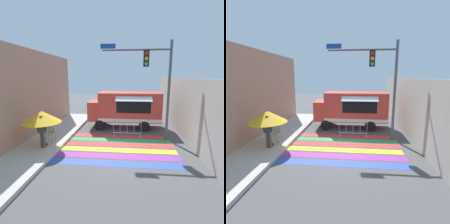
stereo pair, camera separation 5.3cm
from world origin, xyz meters
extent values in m
plane|color=#4C4C4F|center=(0.00, 0.00, 0.00)|extent=(60.00, 60.00, 0.00)
cube|color=#B7B5AD|center=(-5.23, 0.00, 0.09)|extent=(4.40, 16.00, 0.17)
cube|color=tan|center=(-5.48, 0.00, 2.77)|extent=(0.25, 16.00, 5.55)
cube|color=#A39E93|center=(4.20, 3.00, 1.89)|extent=(0.20, 16.00, 3.78)
cube|color=#334FB2|center=(0.00, -1.68, 0.00)|extent=(6.40, 0.56, 0.01)
cube|color=purple|center=(0.00, -0.92, 0.00)|extent=(6.40, 0.56, 0.01)
cube|color=yellow|center=(0.00, -0.16, 0.00)|extent=(6.40, 0.56, 0.01)
cube|color=red|center=(0.00, 0.60, 0.00)|extent=(6.40, 0.56, 0.01)
cube|color=green|center=(0.00, 1.36, 0.00)|extent=(6.40, 0.56, 0.01)
cube|color=red|center=(0.00, 2.12, 0.00)|extent=(6.40, 0.56, 0.01)
cube|color=#D13D33|center=(0.70, 4.26, 1.67)|extent=(4.57, 2.09, 2.12)
cube|color=#D13D33|center=(-1.59, 4.26, 1.33)|extent=(1.61, 1.92, 1.43)
cube|color=#1E232D|center=(-2.34, 4.26, 1.69)|extent=(0.06, 1.67, 0.54)
cube|color=black|center=(0.97, 3.21, 1.83)|extent=(2.42, 0.03, 0.95)
cube|color=white|center=(0.97, 3.00, 2.39)|extent=(2.52, 0.43, 0.31)
cube|color=white|center=(0.70, 3.21, 0.79)|extent=(4.57, 0.01, 0.24)
cylinder|color=black|center=(-1.45, 3.30, 0.38)|extent=(0.77, 0.22, 0.77)
cylinder|color=black|center=(-1.45, 5.23, 0.38)|extent=(0.77, 0.22, 0.77)
cylinder|color=black|center=(1.77, 3.30, 0.38)|extent=(0.77, 0.22, 0.77)
cylinder|color=black|center=(1.77, 5.23, 0.38)|extent=(0.77, 0.22, 0.77)
cylinder|color=#515456|center=(3.00, 1.82, 2.97)|extent=(0.16, 0.16, 5.95)
cylinder|color=#515456|center=(1.00, 1.82, 5.43)|extent=(4.01, 0.11, 0.11)
cube|color=black|center=(1.60, 1.79, 4.92)|extent=(0.32, 0.28, 0.90)
cylinder|color=red|center=(1.60, 1.65, 5.22)|extent=(0.20, 0.02, 0.20)
cylinder|color=#F2A519|center=(1.60, 1.65, 4.92)|extent=(0.20, 0.02, 0.20)
cylinder|color=green|center=(1.60, 1.65, 4.62)|extent=(0.20, 0.02, 0.20)
cube|color=navy|center=(-0.66, 1.80, 5.65)|extent=(0.90, 0.02, 0.28)
cylinder|color=black|center=(-3.99, -0.28, 0.20)|extent=(0.36, 0.36, 0.06)
cylinder|color=#B2B2B7|center=(-3.99, -0.28, 1.14)|extent=(0.04, 0.04, 1.93)
cone|color=yellow|center=(-3.99, -0.28, 1.79)|extent=(2.03, 2.03, 0.62)
cylinder|color=#4C4C51|center=(-4.07, 0.09, 0.42)|extent=(0.02, 0.02, 0.49)
cylinder|color=#4C4C51|center=(-3.66, 0.09, 0.42)|extent=(0.02, 0.02, 0.49)
cylinder|color=#4C4C51|center=(-4.07, 0.50, 0.42)|extent=(0.02, 0.02, 0.49)
cylinder|color=#4C4C51|center=(-3.66, 0.50, 0.42)|extent=(0.02, 0.02, 0.49)
cube|color=beige|center=(-3.87, 0.29, 0.67)|extent=(0.43, 0.43, 0.03)
cube|color=beige|center=(-3.87, 0.50, 0.92)|extent=(0.43, 0.03, 0.46)
cylinder|color=brown|center=(-3.95, -0.59, 0.58)|extent=(0.13, 0.13, 0.83)
cylinder|color=brown|center=(-3.80, -0.59, 0.58)|extent=(0.13, 0.13, 0.83)
cube|color=#3F3F47|center=(-3.88, -0.59, 1.33)|extent=(0.34, 0.20, 0.67)
cylinder|color=#3F3F47|center=(-4.10, -0.59, 1.37)|extent=(0.09, 0.09, 0.57)
cylinder|color=#3F3F47|center=(-3.66, -0.59, 1.37)|extent=(0.09, 0.09, 0.57)
sphere|color=brown|center=(-3.88, -0.59, 1.81)|extent=(0.23, 0.23, 0.23)
cylinder|color=#B7BABF|center=(0.55, 2.20, 1.08)|extent=(1.84, 0.04, 0.04)
cylinder|color=#B7BABF|center=(0.55, 2.20, 0.20)|extent=(1.84, 0.04, 0.04)
cylinder|color=#B7BABF|center=(-0.37, 2.20, 0.64)|extent=(0.02, 0.02, 0.88)
cylinder|color=#B7BABF|center=(0.09, 2.20, 0.64)|extent=(0.02, 0.02, 0.88)
cylinder|color=#B7BABF|center=(0.55, 2.20, 0.64)|extent=(0.02, 0.02, 0.88)
cylinder|color=#B7BABF|center=(1.01, 2.20, 0.64)|extent=(0.02, 0.02, 0.88)
cylinder|color=#B7BABF|center=(1.47, 2.20, 0.64)|extent=(0.02, 0.02, 0.88)
cube|color=#B7BABF|center=(-0.32, 2.20, 0.01)|extent=(0.06, 0.44, 0.03)
cube|color=#B7BABF|center=(1.42, 2.20, 0.01)|extent=(0.06, 0.44, 0.03)
camera|label=1|loc=(0.62, -8.96, 3.89)|focal=28.00mm
camera|label=2|loc=(0.68, -8.95, 3.89)|focal=28.00mm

